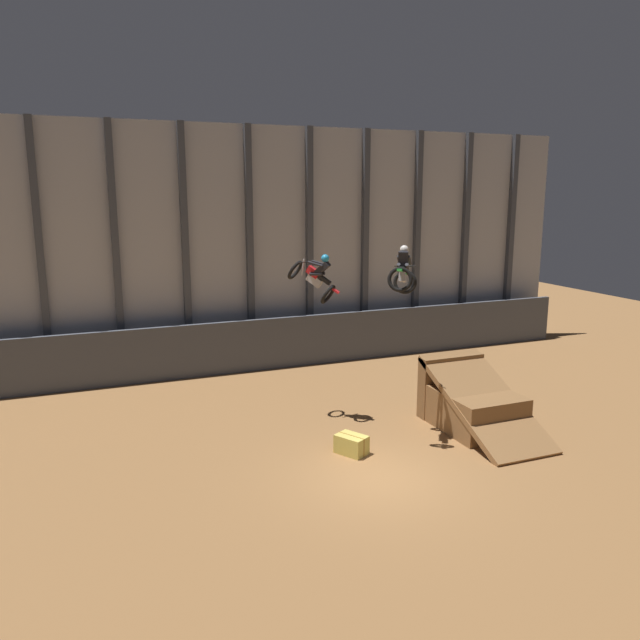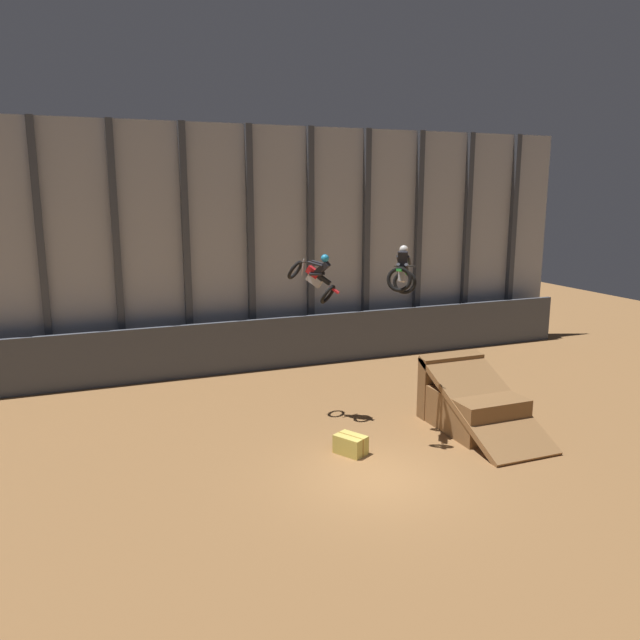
# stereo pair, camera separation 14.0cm
# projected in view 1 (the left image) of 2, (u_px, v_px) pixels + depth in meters

# --- Properties ---
(ground_plane) EXTENTS (60.00, 60.00, 0.00)m
(ground_plane) POSITION_uv_depth(u_px,v_px,m) (377.00, 478.00, 16.87)
(ground_plane) COLOR olive
(arena_back_wall) EXTENTS (32.00, 0.40, 10.39)m
(arena_back_wall) POSITION_uv_depth(u_px,v_px,m) (249.00, 248.00, 27.04)
(arena_back_wall) COLOR #A3A8B2
(arena_back_wall) RESTS_ON ground_plane
(lower_barrier) EXTENTS (31.36, 0.20, 2.25)m
(lower_barrier) POSITION_uv_depth(u_px,v_px,m) (258.00, 345.00, 26.85)
(lower_barrier) COLOR #474C56
(lower_barrier) RESTS_ON ground_plane
(dirt_ramp) EXTENTS (2.33, 4.50, 2.28)m
(dirt_ramp) POSITION_uv_depth(u_px,v_px,m) (470.00, 403.00, 20.54)
(dirt_ramp) COLOR brown
(dirt_ramp) RESTS_ON ground_plane
(rider_bike_left_air) EXTENTS (1.70, 1.69, 1.70)m
(rider_bike_left_air) POSITION_uv_depth(u_px,v_px,m) (315.00, 277.00, 20.46)
(rider_bike_left_air) COLOR black
(rider_bike_right_air) EXTENTS (1.55, 1.74, 1.58)m
(rider_bike_right_air) POSITION_uv_depth(u_px,v_px,m) (403.00, 273.00, 18.59)
(rider_bike_right_air) COLOR black
(hay_bale_trackside) EXTENTS (0.96, 1.08, 0.57)m
(hay_bale_trackside) POSITION_uv_depth(u_px,v_px,m) (351.00, 444.00, 18.42)
(hay_bale_trackside) COLOR #CCB751
(hay_bale_trackside) RESTS_ON ground_plane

